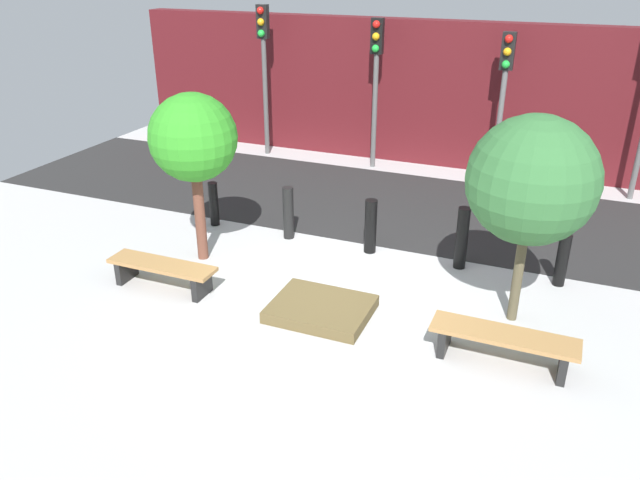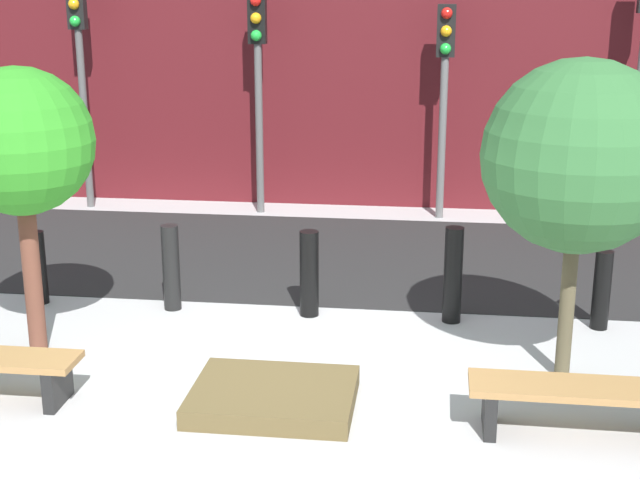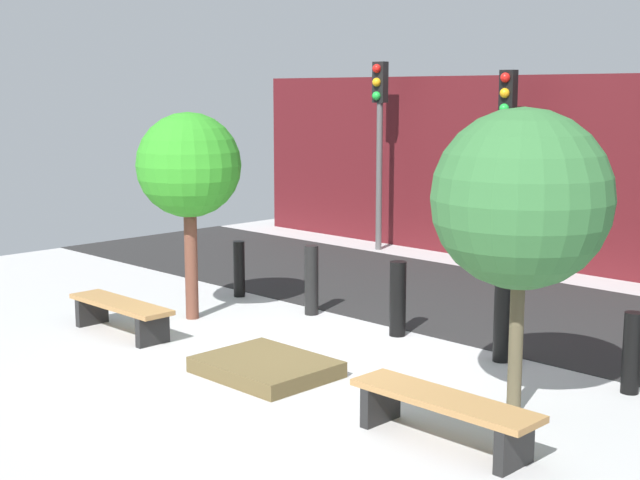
# 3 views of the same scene
# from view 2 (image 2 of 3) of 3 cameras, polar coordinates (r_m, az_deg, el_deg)

# --- Properties ---
(ground_plane) EXTENTS (18.00, 18.00, 0.00)m
(ground_plane) POSITION_cam_2_polar(r_m,az_deg,el_deg) (8.29, -2.52, -9.38)
(ground_plane) COLOR #B0B0B0
(road_strip) EXTENTS (18.00, 4.06, 0.01)m
(road_strip) POSITION_cam_2_polar(r_m,az_deg,el_deg) (12.15, 0.80, -1.02)
(road_strip) COLOR #252525
(road_strip) RESTS_ON ground
(building_facade) EXTENTS (16.20, 0.50, 3.39)m
(building_facade) POSITION_cam_2_polar(r_m,az_deg,el_deg) (14.93, 2.24, 8.80)
(building_facade) COLOR #511419
(building_facade) RESTS_ON ground
(bench_right) EXTENTS (1.84, 0.48, 0.44)m
(bench_right) POSITION_cam_2_polar(r_m,az_deg,el_deg) (7.63, 16.47, -9.73)
(bench_right) COLOR black
(bench_right) RESTS_ON ground
(planter_bed) EXTENTS (1.42, 1.13, 0.18)m
(planter_bed) POSITION_cam_2_polar(r_m,az_deg,el_deg) (7.91, -3.00, -9.97)
(planter_bed) COLOR brown
(planter_bed) RESTS_ON ground
(tree_behind_left_bench) EXTENTS (1.42, 1.42, 2.84)m
(tree_behind_left_bench) POSITION_cam_2_polar(r_m,az_deg,el_deg) (8.96, -18.65, 5.86)
(tree_behind_left_bench) COLOR brown
(tree_behind_left_bench) RESTS_ON ground
(tree_behind_right_bench) EXTENTS (1.73, 1.73, 2.97)m
(tree_behind_right_bench) POSITION_cam_2_polar(r_m,az_deg,el_deg) (8.17, 16.24, 5.11)
(tree_behind_right_bench) COLOR brown
(tree_behind_right_bench) RESTS_ON ground
(bollard_far_left) EXTENTS (0.18, 0.18, 0.86)m
(bollard_far_left) POSITION_cam_2_polar(r_m,az_deg,el_deg) (10.74, -17.56, -1.69)
(bollard_far_left) COLOR black
(bollard_far_left) RESTS_ON ground
(bollard_left) EXTENTS (0.20, 0.20, 0.98)m
(bollard_left) POSITION_cam_2_polar(r_m,az_deg,el_deg) (10.17, -9.51, -1.76)
(bollard_left) COLOR black
(bollard_left) RESTS_ON ground
(bollard_center) EXTENTS (0.21, 0.21, 0.97)m
(bollard_center) POSITION_cam_2_polar(r_m,az_deg,el_deg) (9.84, -0.70, -2.17)
(bollard_center) COLOR black
(bollard_center) RESTS_ON ground
(bollard_right) EXTENTS (0.20, 0.20, 1.07)m
(bollard_right) POSITION_cam_2_polar(r_m,az_deg,el_deg) (9.74, 8.51, -2.24)
(bollard_right) COLOR black
(bollard_right) RESTS_ON ground
(bollard_far_right) EXTENTS (0.19, 0.19, 0.86)m
(bollard_far_right) POSITION_cam_2_polar(r_m,az_deg,el_deg) (9.94, 17.58, -3.07)
(bollard_far_right) COLOR black
(bollard_far_right) RESTS_ON ground
(traffic_light_west) EXTENTS (0.28, 0.27, 3.67)m
(traffic_light_west) POSITION_cam_2_polar(r_m,az_deg,el_deg) (15.00, -15.14, 11.53)
(traffic_light_west) COLOR #515151
(traffic_light_west) RESTS_ON ground
(traffic_light_mid_west) EXTENTS (0.28, 0.27, 3.47)m
(traffic_light_mid_west) POSITION_cam_2_polar(r_m,az_deg,el_deg) (14.18, -4.00, 11.27)
(traffic_light_mid_west) COLOR #555555
(traffic_light_mid_west) RESTS_ON ground
(traffic_light_mid_east) EXTENTS (0.28, 0.27, 3.29)m
(traffic_light_mid_east) POSITION_cam_2_polar(r_m,az_deg,el_deg) (13.92, 7.98, 10.60)
(traffic_light_mid_east) COLOR #5C5C5C
(traffic_light_mid_east) RESTS_ON ground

